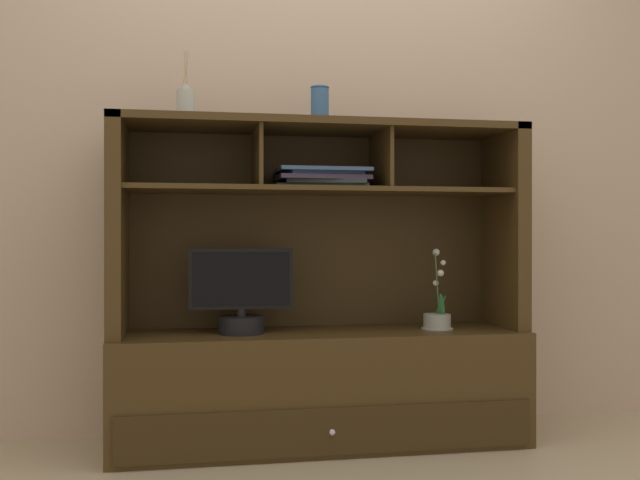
{
  "coord_description": "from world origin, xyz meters",
  "views": [
    {
      "loc": [
        -0.55,
        -3.0,
        0.86
      ],
      "look_at": [
        0.0,
        0.0,
        0.85
      ],
      "focal_mm": 41.04,
      "sensor_mm": 36.0,
      "label": 1
    }
  ],
  "objects_px": {
    "ceramic_vase": "(320,105)",
    "diffuser_bottle": "(186,104)",
    "tv_monitor": "(241,298)",
    "magazine_stack_left": "(323,178)",
    "media_console": "(320,348)",
    "potted_orchid": "(437,318)"
  },
  "relations": [
    {
      "from": "media_console",
      "to": "ceramic_vase",
      "type": "relative_size",
      "value": 10.86
    },
    {
      "from": "ceramic_vase",
      "to": "media_console",
      "type": "bearing_deg",
      "value": 90.0
    },
    {
      "from": "potted_orchid",
      "to": "magazine_stack_left",
      "type": "distance_m",
      "value": 0.77
    },
    {
      "from": "potted_orchid",
      "to": "ceramic_vase",
      "type": "bearing_deg",
      "value": 174.78
    },
    {
      "from": "ceramic_vase",
      "to": "potted_orchid",
      "type": "bearing_deg",
      "value": -5.22
    },
    {
      "from": "magazine_stack_left",
      "to": "media_console",
      "type": "bearing_deg",
      "value": 135.95
    },
    {
      "from": "media_console",
      "to": "magazine_stack_left",
      "type": "distance_m",
      "value": 0.71
    },
    {
      "from": "diffuser_bottle",
      "to": "ceramic_vase",
      "type": "xyz_separation_m",
      "value": [
        0.55,
        0.01,
        0.02
      ]
    },
    {
      "from": "tv_monitor",
      "to": "magazine_stack_left",
      "type": "height_order",
      "value": "magazine_stack_left"
    },
    {
      "from": "ceramic_vase",
      "to": "diffuser_bottle",
      "type": "bearing_deg",
      "value": -179.41
    },
    {
      "from": "potted_orchid",
      "to": "tv_monitor",
      "type": "bearing_deg",
      "value": 179.51
    },
    {
      "from": "media_console",
      "to": "diffuser_bottle",
      "type": "xyz_separation_m",
      "value": [
        -0.55,
        -0.01,
        1.0
      ]
    },
    {
      "from": "tv_monitor",
      "to": "ceramic_vase",
      "type": "relative_size",
      "value": 2.7
    },
    {
      "from": "tv_monitor",
      "to": "diffuser_bottle",
      "type": "xyz_separation_m",
      "value": [
        -0.22,
        0.03,
        0.79
      ]
    },
    {
      "from": "media_console",
      "to": "potted_orchid",
      "type": "height_order",
      "value": "media_console"
    },
    {
      "from": "tv_monitor",
      "to": "media_console",
      "type": "bearing_deg",
      "value": 7.26
    },
    {
      "from": "tv_monitor",
      "to": "diffuser_bottle",
      "type": "bearing_deg",
      "value": 171.54
    },
    {
      "from": "diffuser_bottle",
      "to": "ceramic_vase",
      "type": "relative_size",
      "value": 1.78
    },
    {
      "from": "tv_monitor",
      "to": "magazine_stack_left",
      "type": "relative_size",
      "value": 1.06
    },
    {
      "from": "media_console",
      "to": "diffuser_bottle",
      "type": "bearing_deg",
      "value": -179.04
    },
    {
      "from": "potted_orchid",
      "to": "magazine_stack_left",
      "type": "xyz_separation_m",
      "value": [
        -0.49,
        0.04,
        0.59
      ]
    },
    {
      "from": "magazine_stack_left",
      "to": "ceramic_vase",
      "type": "relative_size",
      "value": 2.54
    }
  ]
}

